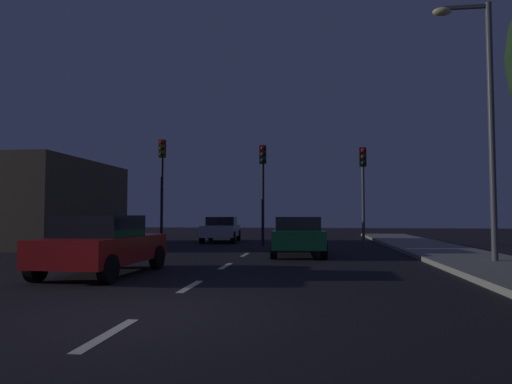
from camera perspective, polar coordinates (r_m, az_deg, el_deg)
The scene contains 14 objects.
ground_plane at distance 13.89m, azimuth -3.39°, elevation -9.05°, with size 80.00×80.00×0.00m, color black.
sidewalk_curb_right at distance 14.53m, azimuth 27.45°, elevation -8.16°, with size 3.00×40.00×0.15m, color gray.
lane_stripe_nearest at distance 6.12m, azimuth -18.21°, elevation -16.71°, with size 0.16×1.60×0.01m, color silver.
lane_stripe_second at distance 9.64m, azimuth -8.28°, elevation -11.71°, with size 0.16×1.60×0.01m, color silver.
lane_stripe_third at distance 13.31m, azimuth -3.87°, elevation -9.30°, with size 0.16×1.60×0.01m, color silver.
lane_stripe_fourth at distance 17.03m, azimuth -1.40°, elevation -7.92°, with size 0.16×1.60×0.01m, color silver.
traffic_signal_left at distance 23.21m, azimuth -11.80°, elevation 2.56°, with size 0.32×0.38×5.29m.
traffic_signal_center at distance 22.06m, azimuth 0.86°, elevation 2.14°, with size 0.32×0.38×4.91m.
traffic_signal_right at distance 22.05m, azimuth 13.37°, elevation 1.89°, with size 0.32×0.38×4.71m.
car_stopped_ahead at distance 16.97m, azimuth 5.28°, elevation -5.45°, with size 2.11×4.68×1.42m.
car_adjacent_lane at distance 11.86m, azimuth -18.83°, elevation -6.30°, with size 2.06×3.94×1.47m.
car_oncoming_far at distance 25.19m, azimuth -4.40°, elevation -4.67°, with size 2.10×4.18×1.39m.
street_lamp_right at distance 15.21m, azimuth 26.74°, elevation 9.45°, with size 1.70×0.36×7.86m.
storefront_left at distance 24.53m, azimuth -25.51°, elevation -1.33°, with size 5.42×8.02×4.11m, color brown.
Camera 1 is at (2.52, -6.58, 1.47)m, focal length 31.65 mm.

